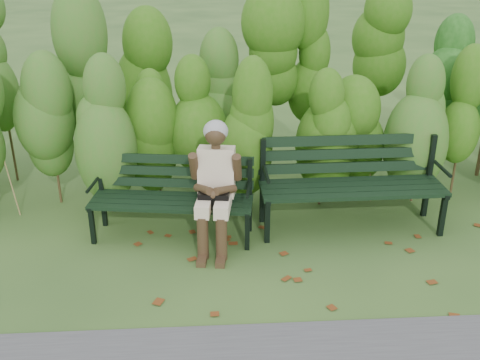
{
  "coord_description": "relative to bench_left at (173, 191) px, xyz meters",
  "views": [
    {
      "loc": [
        -0.32,
        -4.7,
        2.96
      ],
      "look_at": [
        0.0,
        0.35,
        0.75
      ],
      "focal_mm": 42.0,
      "sensor_mm": 36.0,
      "label": 1
    }
  ],
  "objects": [
    {
      "name": "ground",
      "position": [
        0.69,
        -0.68,
        -0.5
      ],
      "size": [
        80.0,
        80.0,
        0.0
      ],
      "primitive_type": "plane",
      "color": "#2F4E22"
    },
    {
      "name": "hedge_band",
      "position": [
        0.69,
        1.18,
        0.76
      ],
      "size": [
        11.04,
        1.67,
        2.42
      ],
      "color": "#47381E",
      "rests_on": "ground"
    },
    {
      "name": "leaf_litter",
      "position": [
        0.5,
        -0.66,
        -0.49
      ],
      "size": [
        5.72,
        2.16,
        0.01
      ],
      "color": "brown",
      "rests_on": "ground"
    },
    {
      "name": "bench_left",
      "position": [
        0.0,
        0.0,
        0.0
      ],
      "size": [
        1.74,
        0.78,
        0.84
      ],
      "color": "black",
      "rests_on": "ground"
    },
    {
      "name": "bench_right",
      "position": [
        1.9,
        0.09,
        0.08
      ],
      "size": [
        1.97,
        0.67,
        0.98
      ],
      "color": "black",
      "rests_on": "ground"
    },
    {
      "name": "seated_woman",
      "position": [
        0.44,
        -0.24,
        0.23
      ],
      "size": [
        0.55,
        0.8,
        1.3
      ],
      "color": "beige",
      "rests_on": "ground"
    }
  ]
}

